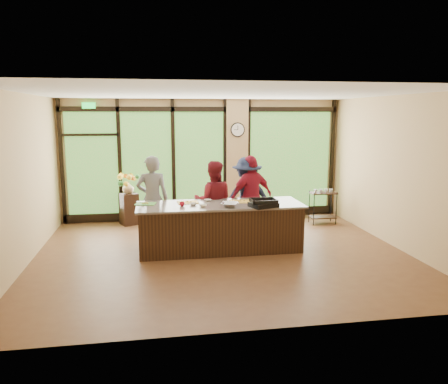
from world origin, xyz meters
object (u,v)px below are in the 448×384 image
object	(u,v)px
bar_cart	(323,203)
roasting_pan	(263,205)
cook_right	(247,197)
island_base	(220,228)
flower_stand	(129,209)
cook_left	(152,199)

from	to	relation	value
bar_cart	roasting_pan	bearing A→B (deg)	-133.08
cook_right	roasting_pan	world-z (taller)	cook_right
island_base	flower_stand	size ratio (longest dim) A/B	4.07
cook_right	bar_cart	world-z (taller)	cook_right
roasting_pan	flower_stand	size ratio (longest dim) A/B	0.62
cook_left	cook_right	distance (m)	2.01
cook_left	flower_stand	world-z (taller)	cook_left
flower_stand	bar_cart	xyz separation A→B (m)	(4.65, -0.67, 0.13)
cook_left	bar_cart	bearing A→B (deg)	-167.70
cook_right	roasting_pan	size ratio (longest dim) A/B	3.65
roasting_pan	bar_cart	world-z (taller)	roasting_pan
cook_right	flower_stand	bearing A→B (deg)	-29.64
cook_right	roasting_pan	xyz separation A→B (m)	(0.04, -1.26, 0.09)
bar_cart	cook_left	bearing A→B (deg)	-166.92
cook_right	roasting_pan	distance (m)	1.26
flower_stand	bar_cart	world-z (taller)	bar_cart
island_base	flower_stand	xyz separation A→B (m)	(-1.85, 2.34, -0.06)
cook_left	roasting_pan	bearing A→B (deg)	149.49
flower_stand	cook_left	bearing A→B (deg)	-93.29
cook_right	cook_left	bearing A→B (deg)	1.47
cook_left	flower_stand	distance (m)	1.71
cook_left	flower_stand	size ratio (longest dim) A/B	2.37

